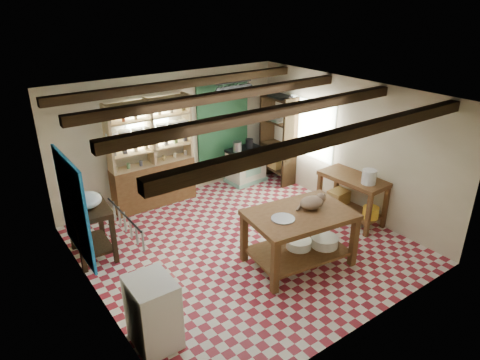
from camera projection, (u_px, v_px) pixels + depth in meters
floor at (243, 245)px, 7.44m from camera, size 5.00×5.00×0.02m
ceiling at (244, 96)px, 6.38m from camera, size 5.00×5.00×0.02m
wall_back at (172, 137)px, 8.76m from camera, size 5.00×0.04×2.60m
wall_front at (368, 244)px, 5.05m from camera, size 5.00×0.04×2.60m
wall_left at (89, 220)px, 5.57m from camera, size 0.04×5.00×2.60m
wall_right at (348, 146)px, 8.24m from camera, size 0.04×5.00×2.60m
ceiling_beams at (244, 104)px, 6.43m from camera, size 5.00×3.80×0.15m
blue_wall_patch at (74, 207)px, 6.33m from camera, size 0.04×1.40×1.60m
green_wall_patch at (223, 129)px, 9.43m from camera, size 1.30×0.04×2.30m
window_back at (148, 122)px, 8.32m from camera, size 0.90×0.02×0.80m
window_right at (311, 129)px, 8.93m from camera, size 0.02×1.30×1.20m
utensil_rail at (125, 224)px, 4.52m from camera, size 0.06×0.90×0.28m
pot_rack at (234, 90)px, 8.74m from camera, size 0.86×0.12×0.36m
shelving_unit at (152, 154)px, 8.41m from camera, size 1.70×0.34×2.20m
tall_rack at (278, 139)px, 9.58m from camera, size 0.40×0.86×2.00m
work_table at (299, 238)px, 6.77m from camera, size 1.73×1.28×0.91m
stove at (246, 165)px, 9.75m from camera, size 0.85×0.60×0.80m
prep_table at (91, 232)px, 6.96m from camera, size 0.67×0.93×0.90m
white_cabinet at (153, 313)px, 5.19m from camera, size 0.52×0.62×0.92m
right_counter at (351, 199)px, 8.06m from camera, size 0.69×1.29×0.90m
cat at (312, 203)px, 6.69m from camera, size 0.43×0.33×0.19m
steel_tray at (283, 219)px, 6.39m from camera, size 0.40×0.40×0.02m
basin_large at (299, 243)px, 6.89m from camera, size 0.46×0.46×0.14m
basin_small at (324, 241)px, 6.94m from camera, size 0.50×0.50×0.16m
kettle_left at (237, 147)px, 9.39m from camera, size 0.21×0.21×0.22m
kettle_right at (249, 144)px, 9.60m from camera, size 0.18×0.18×0.21m
enamel_bowl at (86, 200)px, 6.73m from camera, size 0.51×0.51×0.24m
white_bucket at (369, 177)px, 7.55m from camera, size 0.27×0.27×0.26m
wicker_basket at (338, 197)px, 8.31m from camera, size 0.39×0.32×0.26m
yellow_tub at (371, 212)px, 7.79m from camera, size 0.30×0.30×0.21m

